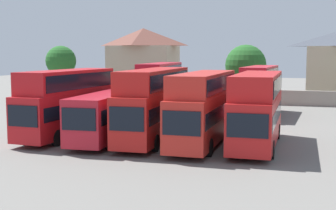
{
  "coord_description": "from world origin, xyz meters",
  "views": [
    {
      "loc": [
        10.11,
        -30.41,
        6.16
      ],
      "look_at": [
        0.0,
        3.0,
        2.23
      ],
      "focal_mm": 49.35,
      "sensor_mm": 36.0,
      "label": 1
    }
  ],
  "objects_px": {
    "bus_6": "(160,84)",
    "bus_8": "(223,95)",
    "bus_1": "(68,99)",
    "tree_left_of_lot": "(246,65)",
    "bus_2": "(111,113)",
    "bus_5": "(257,106)",
    "bus_4": "(203,104)",
    "bus_3": "(154,101)",
    "bus_7": "(195,94)",
    "bus_9": "(260,88)",
    "tree_right_of_lot": "(61,61)",
    "house_terrace_left": "(143,61)"
  },
  "relations": [
    {
      "from": "bus_6",
      "to": "tree_right_of_lot",
      "type": "bearing_deg",
      "value": -118.57
    },
    {
      "from": "bus_1",
      "to": "bus_4",
      "type": "relative_size",
      "value": 0.95
    },
    {
      "from": "bus_3",
      "to": "bus_7",
      "type": "bearing_deg",
      "value": -179.08
    },
    {
      "from": "bus_5",
      "to": "tree_right_of_lot",
      "type": "distance_m",
      "value": 35.5
    },
    {
      "from": "bus_3",
      "to": "bus_8",
      "type": "distance_m",
      "value": 15.84
    },
    {
      "from": "bus_5",
      "to": "tree_right_of_lot",
      "type": "xyz_separation_m",
      "value": [
        -27.33,
        22.54,
        2.39
      ]
    },
    {
      "from": "bus_9",
      "to": "bus_7",
      "type": "bearing_deg",
      "value": -86.82
    },
    {
      "from": "bus_4",
      "to": "bus_5",
      "type": "height_order",
      "value": "bus_4"
    },
    {
      "from": "bus_8",
      "to": "bus_1",
      "type": "bearing_deg",
      "value": -25.33
    },
    {
      "from": "bus_7",
      "to": "tree_right_of_lot",
      "type": "distance_m",
      "value": 20.77
    },
    {
      "from": "tree_left_of_lot",
      "to": "bus_5",
      "type": "bearing_deg",
      "value": -81.1
    },
    {
      "from": "bus_4",
      "to": "bus_6",
      "type": "distance_m",
      "value": 17.88
    },
    {
      "from": "bus_2",
      "to": "bus_8",
      "type": "distance_m",
      "value": 16.97
    },
    {
      "from": "bus_3",
      "to": "bus_9",
      "type": "height_order",
      "value": "bus_3"
    },
    {
      "from": "bus_9",
      "to": "bus_4",
      "type": "bearing_deg",
      "value": -4.7
    },
    {
      "from": "bus_2",
      "to": "bus_3",
      "type": "distance_m",
      "value": 3.24
    },
    {
      "from": "bus_9",
      "to": "house_terrace_left",
      "type": "height_order",
      "value": "house_terrace_left"
    },
    {
      "from": "bus_1",
      "to": "bus_7",
      "type": "height_order",
      "value": "bus_1"
    },
    {
      "from": "bus_1",
      "to": "tree_left_of_lot",
      "type": "distance_m",
      "value": 29.89
    },
    {
      "from": "bus_2",
      "to": "bus_7",
      "type": "xyz_separation_m",
      "value": [
        2.25,
        16.08,
        0.03
      ]
    },
    {
      "from": "bus_2",
      "to": "bus_1",
      "type": "bearing_deg",
      "value": -95.0
    },
    {
      "from": "bus_8",
      "to": "tree_left_of_lot",
      "type": "bearing_deg",
      "value": 179.92
    },
    {
      "from": "bus_3",
      "to": "bus_4",
      "type": "xyz_separation_m",
      "value": [
        3.61,
        -0.35,
        -0.1
      ]
    },
    {
      "from": "tree_right_of_lot",
      "to": "bus_7",
      "type": "bearing_deg",
      "value": -19.53
    },
    {
      "from": "bus_1",
      "to": "bus_2",
      "type": "height_order",
      "value": "bus_1"
    },
    {
      "from": "bus_8",
      "to": "tree_left_of_lot",
      "type": "height_order",
      "value": "tree_left_of_lot"
    },
    {
      "from": "bus_7",
      "to": "bus_9",
      "type": "bearing_deg",
      "value": 87.61
    },
    {
      "from": "house_terrace_left",
      "to": "tree_right_of_lot",
      "type": "bearing_deg",
      "value": -121.01
    },
    {
      "from": "bus_7",
      "to": "tree_right_of_lot",
      "type": "xyz_separation_m",
      "value": [
        -19.34,
        6.86,
        3.16
      ]
    },
    {
      "from": "bus_6",
      "to": "bus_9",
      "type": "distance_m",
      "value": 10.3
    },
    {
      "from": "tree_left_of_lot",
      "to": "bus_6",
      "type": "bearing_deg",
      "value": -120.52
    },
    {
      "from": "bus_1",
      "to": "house_terrace_left",
      "type": "xyz_separation_m",
      "value": [
        -6.56,
        34.54,
        2.22
      ]
    },
    {
      "from": "bus_2",
      "to": "bus_6",
      "type": "height_order",
      "value": "bus_6"
    },
    {
      "from": "bus_5",
      "to": "bus_9",
      "type": "relative_size",
      "value": 1.03
    },
    {
      "from": "bus_7",
      "to": "bus_8",
      "type": "distance_m",
      "value": 2.92
    },
    {
      "from": "bus_3",
      "to": "bus_4",
      "type": "bearing_deg",
      "value": 82.26
    },
    {
      "from": "bus_3",
      "to": "bus_5",
      "type": "height_order",
      "value": "bus_3"
    },
    {
      "from": "bus_3",
      "to": "bus_1",
      "type": "bearing_deg",
      "value": -88.86
    },
    {
      "from": "bus_4",
      "to": "tree_right_of_lot",
      "type": "bearing_deg",
      "value": -133.77
    },
    {
      "from": "tree_left_of_lot",
      "to": "bus_2",
      "type": "bearing_deg",
      "value": -101.6
    },
    {
      "from": "bus_6",
      "to": "tree_left_of_lot",
      "type": "bearing_deg",
      "value": 144.75
    },
    {
      "from": "bus_5",
      "to": "bus_1",
      "type": "bearing_deg",
      "value": -89.27
    },
    {
      "from": "bus_6",
      "to": "bus_8",
      "type": "relative_size",
      "value": 1.06
    },
    {
      "from": "bus_6",
      "to": "bus_8",
      "type": "xyz_separation_m",
      "value": [
        6.64,
        0.12,
        -0.96
      ]
    },
    {
      "from": "bus_1",
      "to": "house_terrace_left",
      "type": "height_order",
      "value": "house_terrace_left"
    },
    {
      "from": "bus_3",
      "to": "bus_7",
      "type": "relative_size",
      "value": 1.02
    },
    {
      "from": "bus_6",
      "to": "bus_5",
      "type": "bearing_deg",
      "value": 32.06
    },
    {
      "from": "bus_8",
      "to": "tree_left_of_lot",
      "type": "relative_size",
      "value": 1.57
    },
    {
      "from": "bus_3",
      "to": "bus_5",
      "type": "distance_m",
      "value": 7.15
    },
    {
      "from": "bus_2",
      "to": "tree_right_of_lot",
      "type": "xyz_separation_m",
      "value": [
        -17.1,
        22.94,
        3.19
      ]
    }
  ]
}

